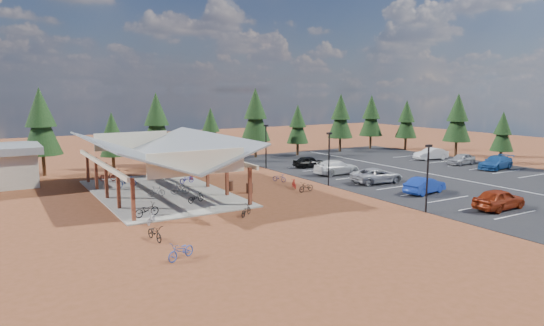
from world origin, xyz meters
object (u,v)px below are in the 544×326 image
Objects in this scene: lamp_post_2 at (266,143)px; bike_6 at (187,179)px; lamp_post_0 at (428,173)px; bike_2 at (126,182)px; car_0 at (499,199)px; car_3 at (337,167)px; trash_bin_0 at (250,188)px; bike_16 at (306,187)px; lamp_post_1 at (329,155)px; bike_1 at (156,191)px; car_1 at (425,185)px; bike_10 at (181,251)px; trash_bin_1 at (230,186)px; car_8 at (461,159)px; bike_15 at (294,184)px; bike_3 at (108,176)px; bike_14 at (279,178)px; bike_4 at (196,197)px; bike_pavilion at (159,151)px; bike_8 at (155,233)px; car_2 at (377,175)px; car_9 at (431,154)px; bike_9 at (151,218)px; bike_5 at (180,189)px; car_4 at (309,162)px; bike_12 at (246,210)px; bike_7 at (161,173)px; bike_0 at (147,210)px; car_7 at (496,162)px.

lamp_post_2 is 3.22× the size of bike_6.
lamp_post_0 and lamp_post_2 have the same top height.
lamp_post_0 reaches higher than bike_2.
car_0 is 0.89× the size of car_3.
bike_16 is (4.65, -2.18, 0.00)m from trash_bin_0.
lamp_post_1 reaches higher than bike_1.
lamp_post_0 is at bearing -163.88° from bike_6.
bike_2 is (-17.03, 8.74, -2.38)m from lamp_post_1.
bike_10 is at bearing 92.98° from car_1.
trash_bin_1 is 31.32m from car_8.
bike_2 reaches higher than bike_6.
bike_15 is 0.28× the size of car_3.
bike_3 reaches higher than bike_14.
lamp_post_0 is at bearing -149.40° from bike_4.
bike_pavilion is 18.20m from bike_10.
bike_2 is at bearing -139.20° from bike_16.
bike_1 is 0.80× the size of bike_8.
bike_4 reaches higher than bike_16.
bike_pavilion is 21.56× the size of trash_bin_0.
car_1 is at bearing -129.52° from bike_4.
bike_4 is at bearing 91.61° from car_2.
bike_10 is 0.35× the size of car_2.
car_2 is at bearing -53.99° from car_9.
car_0 reaches higher than bike_1.
bike_16 is 0.43× the size of car_8.
bike_3 is 1.11× the size of bike_9.
car_0 is (19.25, -17.44, 0.25)m from bike_5.
bike_pavilion is 21.11m from car_2.
trash_bin_1 is at bearing 122.50° from car_4.
bike_12 is at bearing -80.56° from car_8.
lamp_post_2 is at bearing 44.13° from bike_14.
lamp_post_1 is at bearing 96.75° from bike_10.
lamp_post_1 is at bearing 159.80° from car_4.
lamp_post_0 reaches higher than car_1.
bike_5 is 0.90× the size of bike_7.
car_2 is at bearing -104.77° from bike_3.
bike_pavilion reaches higher than bike_8.
car_0 is at bearing -128.19° from bike_0.
bike_pavilion reaches higher than bike_12.
bike_7 is (5.85, 14.59, 0.05)m from bike_0.
bike_10 is (-4.43, -17.33, -3.33)m from bike_pavilion.
bike_9 is at bearing 102.18° from car_2.
car_3 is (23.25, 9.07, 0.37)m from bike_9.
bike_4 is at bearing -142.16° from bike_1.
bike_8 is at bearing -90.29° from car_7.
bike_0 is at bearing -114.19° from bike_pavilion.
car_0 is 12.84m from car_2.
bike_5 is 0.95× the size of bike_16.
bike_0 is at bearing -97.70° from car_7.
bike_8 is at bearing -141.25° from trash_bin_0.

